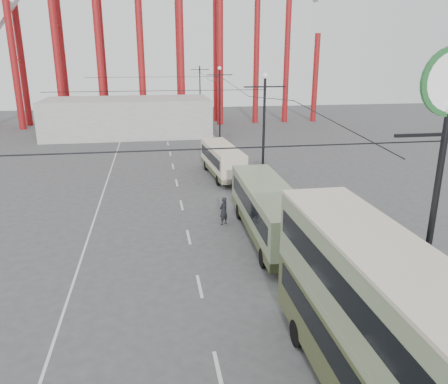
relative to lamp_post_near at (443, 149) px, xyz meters
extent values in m
plane|color=#464648|center=(-5.60, 3.00, -7.86)|extent=(160.00, 160.00, 0.00)
cube|color=silver|center=(-6.60, 22.00, -7.86)|extent=(0.15, 82.00, 0.01)
cube|color=silver|center=(-0.20, 23.00, -7.86)|extent=(0.12, 120.00, 0.01)
cube|color=silver|center=(-12.60, 23.00, -7.86)|extent=(0.12, 120.00, 0.01)
cylinder|color=black|center=(0.00, 0.00, -3.36)|extent=(0.20, 0.20, 9.00)
cylinder|color=black|center=(0.00, 0.00, -7.61)|extent=(0.44, 0.44, 0.50)
cube|color=black|center=(0.00, 0.00, 0.44)|extent=(3.20, 0.10, 0.10)
cylinder|color=black|center=(0.00, 21.00, -3.36)|extent=(0.20, 0.20, 9.00)
cylinder|color=black|center=(0.00, 21.00, -7.61)|extent=(0.44, 0.44, 0.50)
cube|color=black|center=(0.00, 21.00, 0.44)|extent=(3.20, 0.10, 0.10)
sphere|color=white|center=(0.00, 21.00, 1.24)|extent=(0.44, 0.44, 0.44)
cylinder|color=black|center=(0.00, 43.00, -3.36)|extent=(0.20, 0.20, 9.00)
cylinder|color=black|center=(0.00, 43.00, -7.61)|extent=(0.44, 0.44, 0.50)
cube|color=black|center=(0.00, 43.00, 0.44)|extent=(3.20, 0.10, 0.10)
sphere|color=white|center=(0.00, 43.00, 1.24)|extent=(0.44, 0.44, 0.44)
cylinder|color=black|center=(0.00, 65.00, -3.36)|extent=(0.20, 0.20, 9.00)
cylinder|color=black|center=(0.00, 65.00, -7.61)|extent=(0.44, 0.44, 0.50)
cube|color=black|center=(0.00, 65.00, 0.44)|extent=(3.20, 0.10, 0.10)
sphere|color=white|center=(0.00, 65.00, 1.24)|extent=(0.44, 0.44, 0.44)
cylinder|color=maroon|center=(-27.60, 58.00, 1.14)|extent=(1.00, 1.00, 18.00)
cylinder|color=maroon|center=(-27.60, 62.00, 1.14)|extent=(1.00, 1.00, 18.00)
cylinder|color=maroon|center=(-21.60, 58.00, 5.64)|extent=(1.00, 1.00, 27.00)
cylinder|color=maroon|center=(-21.60, 62.00, 5.64)|extent=(1.00, 1.00, 27.00)
cylinder|color=maroon|center=(-15.60, 58.00, 10.14)|extent=(1.00, 1.00, 36.00)
cylinder|color=maroon|center=(-15.60, 62.00, 10.14)|extent=(1.00, 1.00, 36.00)
cylinder|color=maroon|center=(8.40, 59.00, 7.14)|extent=(0.90, 0.90, 30.00)
cylinder|color=maroon|center=(13.40, 59.00, 3.14)|extent=(0.90, 0.90, 22.00)
cylinder|color=maroon|center=(18.40, 59.00, -0.86)|extent=(0.90, 0.90, 14.00)
cube|color=#A2A19D|center=(-11.60, 50.00, -5.36)|extent=(22.00, 10.00, 5.00)
cube|color=#404827|center=(-2.30, -0.88, -6.17)|extent=(2.57, 10.23, 2.25)
cube|color=black|center=(-2.30, -0.88, -5.71)|extent=(2.61, 8.18, 0.92)
cube|color=gray|center=(-2.30, -0.88, -4.90)|extent=(2.59, 10.23, 0.31)
cube|color=gray|center=(-2.30, -0.88, -3.62)|extent=(2.57, 10.23, 2.25)
cube|color=black|center=(-2.30, -0.88, -3.51)|extent=(2.61, 9.62, 0.87)
cube|color=beige|center=(-2.30, -0.88, -2.43)|extent=(2.59, 10.23, 0.12)
cylinder|color=black|center=(-3.45, 1.98, -7.35)|extent=(0.29, 1.02, 1.02)
cylinder|color=black|center=(-1.14, 1.98, -7.35)|extent=(0.29, 1.02, 1.02)
cube|color=gray|center=(-1.89, 12.17, -6.08)|extent=(2.78, 11.24, 2.44)
cube|color=black|center=(-1.89, 12.17, -5.67)|extent=(2.79, 10.02, 0.97)
cube|color=#404827|center=(-1.89, 12.17, -7.05)|extent=(2.81, 11.24, 0.51)
cube|color=gray|center=(-1.89, 12.17, -4.78)|extent=(2.80, 11.24, 0.16)
cylinder|color=black|center=(-2.97, 15.35, -7.35)|extent=(0.31, 1.02, 1.02)
cylinder|color=black|center=(-0.67, 15.30, -7.35)|extent=(0.31, 1.02, 1.02)
cylinder|color=black|center=(-3.11, 8.64, -7.35)|extent=(0.31, 1.02, 1.02)
cylinder|color=black|center=(-0.81, 8.59, -7.35)|extent=(0.31, 1.02, 1.02)
cube|color=beige|center=(-2.36, 26.52, -6.30)|extent=(2.87, 9.05, 2.14)
cube|color=black|center=(-2.36, 26.52, -5.94)|extent=(2.83, 7.99, 0.85)
cube|color=#404827|center=(-2.36, 26.52, -7.15)|extent=(2.90, 9.05, 0.45)
cube|color=beige|center=(-2.36, 26.52, -5.16)|extent=(2.89, 9.05, 0.14)
cylinder|color=black|center=(-3.53, 28.76, -7.42)|extent=(0.31, 0.91, 0.89)
cylinder|color=black|center=(-1.52, 28.91, -7.42)|extent=(0.31, 0.91, 0.89)
cylinder|color=black|center=(-3.17, 23.78, -7.42)|extent=(0.31, 0.91, 0.89)
cylinder|color=black|center=(-1.16, 23.93, -7.42)|extent=(0.31, 0.91, 0.89)
imported|color=black|center=(-4.17, 14.71, -6.93)|extent=(0.81, 0.77, 1.86)
camera|label=1|loc=(-8.47, -11.46, 2.62)|focal=35.00mm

